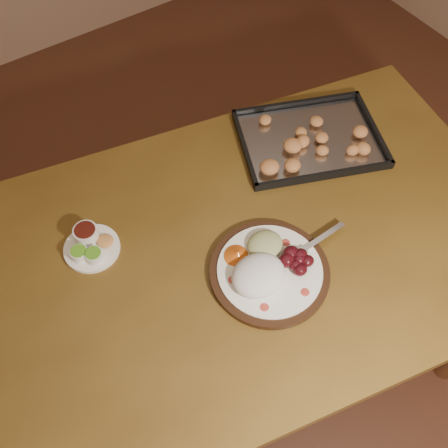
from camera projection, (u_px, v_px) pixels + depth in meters
ground at (243, 320)px, 1.96m from camera, size 4.00×4.00×0.00m
dining_table at (239, 264)px, 1.36m from camera, size 1.65×1.17×0.75m
dinner_plate at (267, 269)px, 1.22m from camera, size 0.38×0.30×0.07m
condiment_saucer at (90, 245)px, 1.26m from camera, size 0.14×0.14×0.05m
baking_tray at (310, 138)px, 1.46m from camera, size 0.49×0.43×0.04m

